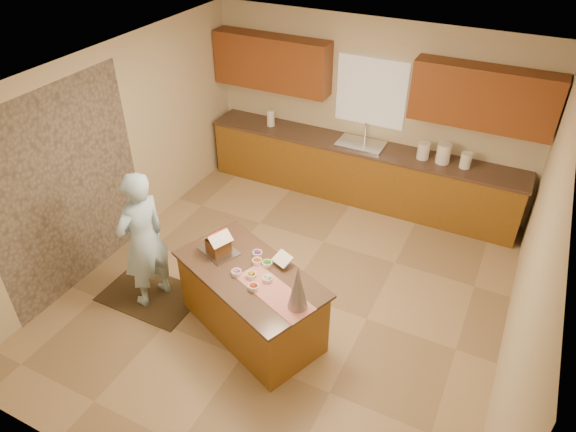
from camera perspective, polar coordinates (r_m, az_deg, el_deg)
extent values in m
plane|color=tan|center=(6.50, 0.01, -8.38)|extent=(5.50, 5.50, 0.00)
plane|color=silver|center=(5.05, 0.01, 14.51)|extent=(5.50, 5.50, 0.00)
plane|color=beige|center=(7.93, 9.04, 11.41)|extent=(5.50, 5.50, 0.00)
plane|color=beige|center=(4.04, -18.53, -18.06)|extent=(5.50, 5.50, 0.00)
plane|color=beige|center=(6.99, -18.81, 6.53)|extent=(5.50, 5.50, 0.00)
plane|color=beige|center=(5.27, 25.25, -5.19)|extent=(5.50, 5.50, 0.00)
plane|color=gray|center=(6.57, -23.12, 2.59)|extent=(0.00, 2.50, 2.50)
cube|color=white|center=(7.80, 9.17, 13.36)|extent=(1.05, 0.03, 1.00)
cube|color=brown|center=(8.08, 7.77, 4.76)|extent=(4.80, 0.60, 0.88)
cube|color=brown|center=(7.87, 8.03, 7.65)|extent=(4.85, 0.63, 0.04)
cube|color=brown|center=(8.14, -1.81, 16.58)|extent=(1.85, 0.35, 0.80)
cube|color=brown|center=(7.30, 20.78, 12.14)|extent=(1.85, 0.35, 0.80)
cube|color=silver|center=(7.87, 8.03, 7.59)|extent=(0.70, 0.45, 0.12)
cylinder|color=silver|center=(7.95, 8.57, 9.20)|extent=(0.03, 0.03, 0.28)
cube|color=brown|center=(5.82, -4.08, -9.46)|extent=(1.83, 1.38, 0.80)
cube|color=brown|center=(5.53, -4.26, -6.37)|extent=(1.92, 1.48, 0.04)
cube|color=red|center=(5.28, -1.53, -8.42)|extent=(0.97, 0.65, 0.01)
cube|color=silver|center=(5.82, -7.64, -3.85)|extent=(0.51, 0.45, 0.02)
cube|color=white|center=(5.55, -0.60, -4.76)|extent=(0.24, 0.22, 0.09)
cone|color=#B7B7C4|center=(4.96, 1.08, -7.90)|extent=(0.26, 0.26, 0.50)
cube|color=black|center=(6.67, -14.89, -8.45)|extent=(1.18, 0.77, 0.01)
imported|color=#AFD7F8|center=(6.09, -15.74, -2.59)|extent=(0.53, 0.70, 1.74)
cylinder|color=white|center=(7.61, 14.73, 6.99)|extent=(0.17, 0.17, 0.24)
cylinder|color=white|center=(7.56, 16.80, 6.63)|extent=(0.20, 0.20, 0.28)
cylinder|color=white|center=(7.54, 19.04, 5.83)|extent=(0.15, 0.15, 0.22)
cylinder|color=white|center=(8.34, -1.92, 10.77)|extent=(0.12, 0.12, 0.26)
cube|color=brown|center=(5.76, -7.71, -3.20)|extent=(0.27, 0.28, 0.15)
cube|color=white|center=(5.73, -8.13, -1.96)|extent=(0.22, 0.29, 0.11)
cube|color=white|center=(5.65, -7.46, -2.50)|extent=(0.22, 0.29, 0.11)
cylinder|color=red|center=(5.66, -7.84, -1.81)|extent=(0.11, 0.24, 0.02)
cylinder|color=green|center=(5.58, -2.30, -5.31)|extent=(0.11, 0.11, 0.05)
cylinder|color=white|center=(5.39, -2.29, -6.97)|extent=(0.11, 0.11, 0.05)
cylinder|color=orange|center=(5.61, -3.44, -5.04)|extent=(0.11, 0.11, 0.05)
cylinder|color=#F273D5|center=(5.49, -5.70, -6.26)|extent=(0.11, 0.11, 0.05)
cylinder|color=gold|center=(5.45, -4.08, -6.56)|extent=(0.11, 0.11, 0.05)
cylinder|color=purple|center=(5.72, -3.40, -4.18)|extent=(0.11, 0.11, 0.05)
cylinder|color=#D84326|center=(5.31, -3.83, -7.84)|extent=(0.11, 0.11, 0.05)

